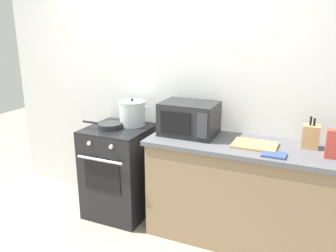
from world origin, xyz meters
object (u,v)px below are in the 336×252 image
stove (120,171)px  microwave (189,119)px  frying_pan (109,126)px  knife_block (311,137)px  stock_pot (132,113)px  pasta_box (332,144)px  oven_mitt (274,155)px  cutting_board (255,145)px

stove → microwave: bearing=6.3°
frying_pan → microwave: (0.78, 0.13, 0.12)m
microwave → knife_block: bearing=3.4°
microwave → knife_block: microwave is taller
knife_block → stock_pot: bearing=-179.8°
pasta_box → oven_mitt: 0.42m
stock_pot → pasta_box: (1.80, -0.17, -0.01)m
pasta_box → cutting_board: bearing=177.0°
cutting_board → knife_block: 0.45m
stove → knife_block: bearing=4.6°
cutting_board → knife_block: knife_block is taller
stove → cutting_board: bearing=0.0°
frying_pan → microwave: 0.80m
frying_pan → microwave: microwave is taller
stock_pot → cutting_board: stock_pot is taller
stock_pot → frying_pan: (-0.16, -0.19, -0.10)m
frying_pan → oven_mitt: bearing=-3.9°
pasta_box → oven_mitt: size_ratio=1.22×
microwave → knife_block: size_ratio=1.90×
frying_pan → oven_mitt: 1.57m
stock_pot → frying_pan: bearing=-129.9°
stock_pot → stove: bearing=-123.7°
stock_pot → microwave: 0.63m
stove → stock_pot: size_ratio=2.66×
knife_block → frying_pan: bearing=-173.9°
microwave → knife_block: 1.03m
frying_pan → cutting_board: 1.39m
frying_pan → oven_mitt: frying_pan is taller
knife_block → pasta_box: size_ratio=1.19×
stock_pot → pasta_box: bearing=-5.2°
stock_pot → knife_block: bearing=0.2°
microwave → pasta_box: 1.18m
stove → knife_block: (1.74, 0.14, 0.56)m
stove → knife_block: 1.84m
stove → pasta_box: (1.89, -0.03, 0.57)m
cutting_board → knife_block: size_ratio=1.37×
cutting_board → pasta_box: bearing=-3.0°
frying_pan → pasta_box: (1.96, 0.02, 0.08)m
microwave → oven_mitt: 0.83m
stove → frying_pan: 0.49m
stove → oven_mitt: size_ratio=5.11×
frying_pan → knife_block: bearing=6.1°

